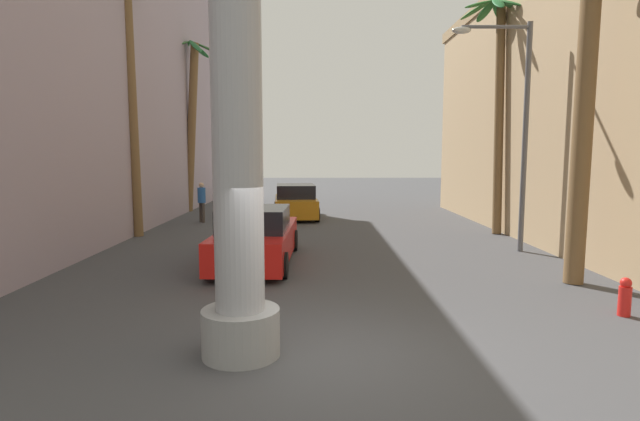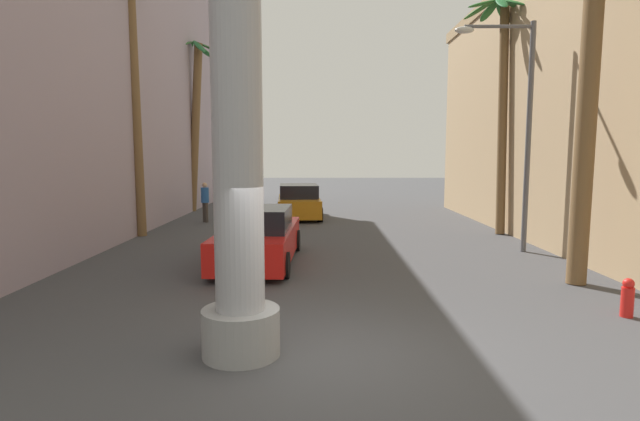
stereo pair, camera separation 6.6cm
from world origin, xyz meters
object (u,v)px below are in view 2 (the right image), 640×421
object	(u,v)px
car_far	(297,202)
palm_tree_near_right	(585,57)
street_lamp	(515,115)
palm_tree_mid_right	(499,88)
fire_hydrant	(625,297)
pedestrian_far_left	(203,199)
palm_tree_far_left	(193,110)
car_lead	(256,238)
palm_tree_mid_left	(131,71)

from	to	relation	value
car_far	palm_tree_near_right	distance (m)	14.29
street_lamp	palm_tree_mid_right	distance (m)	3.96
street_lamp	fire_hydrant	world-z (taller)	street_lamp
palm_tree_mid_right	pedestrian_far_left	size ratio (longest dim) A/B	4.94
palm_tree_far_left	fire_hydrant	world-z (taller)	palm_tree_far_left
palm_tree_mid_right	fire_hydrant	world-z (taller)	palm_tree_mid_right
car_lead	palm_tree_near_right	distance (m)	9.03
palm_tree_mid_right	palm_tree_near_right	bearing A→B (deg)	-95.39
car_far	pedestrian_far_left	distance (m)	4.29
street_lamp	palm_tree_mid_right	xyz separation A→B (m)	(0.80, 3.67, 1.25)
fire_hydrant	pedestrian_far_left	bearing A→B (deg)	129.74
palm_tree_near_right	palm_tree_far_left	bearing A→B (deg)	130.24
car_lead	palm_tree_mid_right	world-z (taller)	palm_tree_mid_right
car_far	palm_tree_mid_left	xyz separation A→B (m)	(-5.57, -5.10, 5.13)
car_lead	palm_tree_mid_right	distance (m)	10.92
car_lead	pedestrian_far_left	bearing A→B (deg)	111.97
car_lead	palm_tree_near_right	xyz separation A→B (m)	(7.62, -1.97, 4.41)
street_lamp	palm_tree_far_left	bearing A→B (deg)	138.08
car_far	palm_tree_far_left	size ratio (longest dim) A/B	0.50
car_lead	pedestrian_far_left	xyz separation A→B (m)	(-3.34, 8.27, 0.31)
street_lamp	car_lead	bearing A→B (deg)	-167.67
street_lamp	palm_tree_far_left	size ratio (longest dim) A/B	0.78
car_lead	fire_hydrant	world-z (taller)	car_lead
car_far	fire_hydrant	bearing A→B (deg)	-65.14
car_lead	palm_tree_near_right	world-z (taller)	palm_tree_near_right
palm_tree_far_left	pedestrian_far_left	xyz separation A→B (m)	(1.42, -4.39, -4.20)
car_far	palm_tree_mid_left	size ratio (longest dim) A/B	0.45
car_lead	car_far	size ratio (longest dim) A/B	1.15
palm_tree_near_right	fire_hydrant	world-z (taller)	palm_tree_near_right
street_lamp	fire_hydrant	size ratio (longest dim) A/B	9.44
palm_tree_near_right	street_lamp	bearing A→B (deg)	91.76
car_lead	pedestrian_far_left	distance (m)	8.93
car_lead	palm_tree_far_left	distance (m)	14.26
car_far	palm_tree_mid_right	world-z (taller)	palm_tree_mid_right
palm_tree_mid_right	fire_hydrant	xyz separation A→B (m)	(-1.03, -9.81, -5.03)
palm_tree_mid_left	car_lead	bearing A→B (deg)	-43.47
street_lamp	palm_tree_mid_left	distance (m)	12.87
street_lamp	palm_tree_mid_left	world-z (taller)	palm_tree_mid_left
palm_tree_mid_left	street_lamp	bearing A→B (deg)	-13.55
car_lead	car_far	world-z (taller)	same
palm_tree_mid_left	pedestrian_far_left	distance (m)	6.26
pedestrian_far_left	fire_hydrant	xyz separation A→B (m)	(10.62, -12.77, -0.66)
street_lamp	palm_tree_near_right	xyz separation A→B (m)	(0.11, -3.61, 0.98)
palm_tree_mid_left	pedestrian_far_left	world-z (taller)	palm_tree_mid_left
palm_tree_mid_left	pedestrian_far_left	bearing A→B (deg)	66.96
car_far	palm_tree_far_left	xyz separation A→B (m)	(-5.44, 2.93, 4.48)
palm_tree_near_right	palm_tree_mid_left	xyz separation A→B (m)	(-12.51, 6.60, 0.76)
palm_tree_far_left	fire_hydrant	distance (m)	21.52
car_lead	palm_tree_far_left	xyz separation A→B (m)	(-4.76, 12.66, 4.51)
palm_tree_mid_right	pedestrian_far_left	bearing A→B (deg)	165.73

